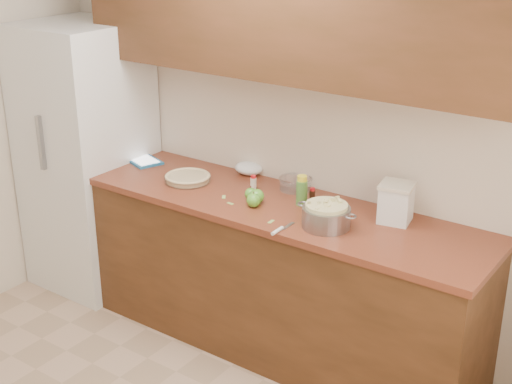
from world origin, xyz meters
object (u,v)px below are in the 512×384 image
Objects in this scene: pie at (188,178)px; tablet at (144,161)px; flour_canister at (396,202)px; colander at (326,216)px.

tablet is (-0.46, 0.11, -0.02)m from pie.
flour_canister is 0.78× the size of tablet.
colander is 1.62× the size of flour_canister.
colander is 0.38m from flour_canister.
flour_canister reaches higher than tablet.
pie is 0.83× the size of colander.
colander reaches higher than tablet.
pie is 1.34× the size of flour_canister.
tablet is at bearing -177.35° from flour_canister.
tablet is at bearing 167.11° from pie.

